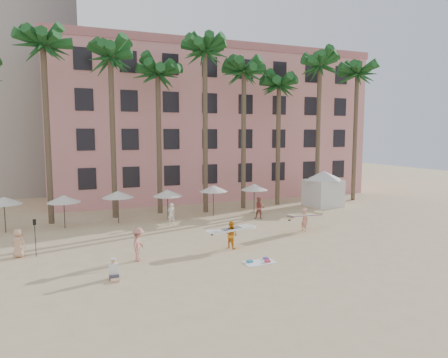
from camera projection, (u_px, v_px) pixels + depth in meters
The scene contains 11 objects.
ground at pixel (238, 263), 22.09m from camera, with size 120.00×120.00×0.00m, color #D1B789.
pink_hotel at pixel (206, 126), 47.78m from camera, with size 35.00×14.00×16.00m, color pink.
palm_row at pixel (176, 66), 34.69m from camera, with size 44.40×5.40×16.30m.
umbrella_row at pixel (143, 193), 32.30m from camera, with size 22.50×2.70×2.73m.
cabana at pixel (323, 185), 39.42m from camera, with size 4.87×4.87×3.50m.
beach_towel at pixel (260, 261), 22.27m from camera, with size 1.85×1.09×0.14m.
carrier_yellow at pixel (304, 218), 29.27m from camera, with size 3.37×1.70×1.74m.
carrier_white at pixel (231, 234), 24.92m from camera, with size 2.81×1.06×1.72m.
beachgoers at pixel (168, 227), 26.77m from camera, with size 18.72×9.22×1.90m.
paddle at pixel (35, 233), 23.09m from camera, with size 0.18×0.04×2.23m.
seated_man at pixel (114, 272), 19.62m from camera, with size 0.45×0.79×1.03m.
Camera 1 is at (-8.55, -19.65, 7.12)m, focal length 32.00 mm.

